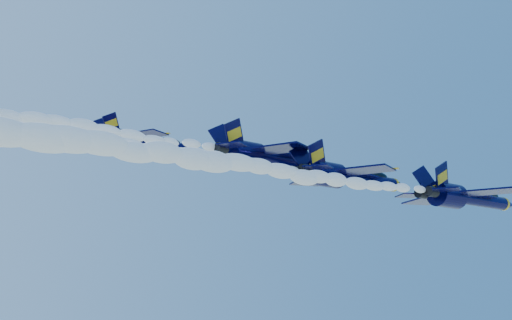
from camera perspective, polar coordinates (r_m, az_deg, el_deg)
jet_lead at (r=83.23m, az=18.17°, el=-3.17°), size 19.44×15.95×7.22m
smoke_trail_jet_lead at (r=58.25m, az=-0.95°, el=-0.58°), size 51.73×2.48×2.23m
jet_second at (r=79.68m, az=8.23°, el=-1.50°), size 19.69×16.15×7.32m
smoke_trail_jet_second at (r=60.13m, az=-15.01°, el=1.85°), size 51.73×2.51×2.26m
jet_third at (r=81.15m, az=1.21°, el=0.32°), size 19.91×16.33×7.40m
jet_fourth at (r=86.00m, az=-10.01°, el=1.66°), size 15.67×12.85×5.82m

